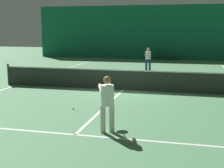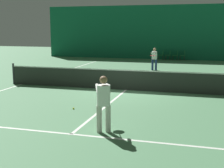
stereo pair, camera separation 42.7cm
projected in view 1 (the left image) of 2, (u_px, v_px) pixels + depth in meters
ground_plane at (123, 90)px, 14.53m from camera, size 60.00×60.00×0.00m
backdrop_curtain at (157, 32)px, 28.68m from camera, size 23.00×0.12×4.94m
court_line_baseline_far at (152, 63)px, 25.91m from camera, size 11.00×0.10×0.00m
court_line_service_far at (143, 72)px, 20.65m from camera, size 8.25×0.10×0.00m
court_line_service_near at (75, 135)px, 8.41m from camera, size 8.25×0.10×0.00m
court_line_sideline_left at (17, 85)px, 15.81m from camera, size 0.10×23.80×0.00m
court_line_centre at (123, 90)px, 14.53m from camera, size 0.10×12.80×0.00m
tennis_net at (123, 79)px, 14.44m from camera, size 12.00×0.10×1.07m
player_near at (107, 100)px, 8.50m from camera, size 0.82×1.34×1.57m
player_far at (148, 57)px, 21.30m from camera, size 0.39×1.30×1.53m
courtside_chair_0 at (154, 54)px, 28.54m from camera, size 0.44×0.44×0.84m
courtside_chair_1 at (161, 54)px, 28.40m from camera, size 0.44×0.44×0.84m
courtside_chair_2 at (168, 55)px, 28.25m from camera, size 0.44×0.44×0.84m
courtside_chair_3 at (175, 55)px, 28.10m from camera, size 0.44×0.44×0.84m
tennis_ball at (73, 109)px, 10.99m from camera, size 0.07×0.07×0.07m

